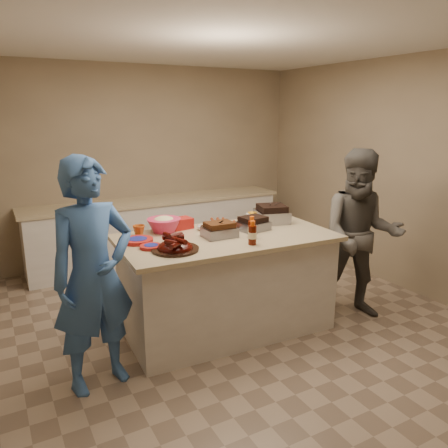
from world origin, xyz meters
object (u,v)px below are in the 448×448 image
roasting_pan (272,222)px  bbq_bottle_a (252,244)px  guest_gray (354,314)px  plastic_cup (139,236)px  island (226,328)px  guest_blue (102,382)px  mustard_bottle (205,236)px  rib_platter (175,250)px  bbq_bottle_b (252,238)px  coleslaw_bowl (164,232)px

roasting_pan → bbq_bottle_a: bbq_bottle_a is taller
guest_gray → plastic_cup: bearing=-161.4°
island → guest_blue: size_ratio=1.12×
guest_blue → mustard_bottle: bearing=6.4°
rib_platter → guest_blue: bearing=-170.4°
bbq_bottle_b → guest_blue: bearing=-175.2°
bbq_bottle_a → coleslaw_bowl: bearing=124.6°
coleslaw_bowl → guest_gray: (1.80, -0.79, -0.95)m
roasting_pan → bbq_bottle_a: 0.83m
island → bbq_bottle_b: bearing=-46.3°
island → mustard_bottle: size_ratio=16.71×
bbq_bottle_a → rib_platter: bearing=165.6°
guest_gray → roasting_pan: bearing=177.3°
island → roasting_pan: bearing=20.7°
bbq_bottle_a → plastic_cup: 1.07m
bbq_bottle_a → bbq_bottle_b: (0.10, 0.17, 0.00)m
rib_platter → mustard_bottle: size_ratio=3.33×
coleslaw_bowl → guest_blue: bearing=-139.6°
rib_platter → roasting_pan: 1.32m
bbq_bottle_a → plastic_cup: (-0.78, 0.73, 0.00)m
coleslaw_bowl → guest_gray: coleslaw_bowl is taller
guest_blue → guest_gray: bearing=-14.3°
rib_platter → guest_blue: rib_platter is taller
coleslaw_bowl → plastic_cup: (-0.26, -0.03, 0.00)m
rib_platter → guest_gray: rib_platter is taller
bbq_bottle_a → mustard_bottle: (-0.24, 0.43, 0.00)m
island → roasting_pan: (0.66, 0.21, 0.95)m
coleslaw_bowl → guest_blue: size_ratio=0.18×
bbq_bottle_b → bbq_bottle_a: bearing=-120.6°
rib_platter → coleslaw_bowl: (0.13, 0.59, 0.00)m
rib_platter → guest_blue: size_ratio=0.22×
coleslaw_bowl → mustard_bottle: coleslaw_bowl is taller
bbq_bottle_a → guest_gray: 1.59m
coleslaw_bowl → mustard_bottle: (0.28, -0.33, 0.00)m
roasting_pan → plastic_cup: size_ratio=2.84×
coleslaw_bowl → bbq_bottle_a: (0.52, -0.76, 0.00)m
island → mustard_bottle: bearing=159.9°
island → guest_blue: (-1.30, -0.31, 0.00)m
coleslaw_bowl → bbq_bottle_b: bearing=-43.2°
mustard_bottle → guest_gray: 1.85m
bbq_bottle_a → roasting_pan: bearing=43.6°
rib_platter → guest_gray: bearing=-5.8°
mustard_bottle → guest_blue: 1.52m
roasting_pan → mustard_bottle: 0.85m
bbq_bottle_b → mustard_bottle: bearing=142.8°
roasting_pan → guest_blue: 2.24m
plastic_cup → coleslaw_bowl: bearing=6.2°
mustard_bottle → guest_blue: (-1.12, -0.38, -0.95)m
rib_platter → guest_gray: 2.16m
roasting_pan → plastic_cup: roasting_pan is taller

